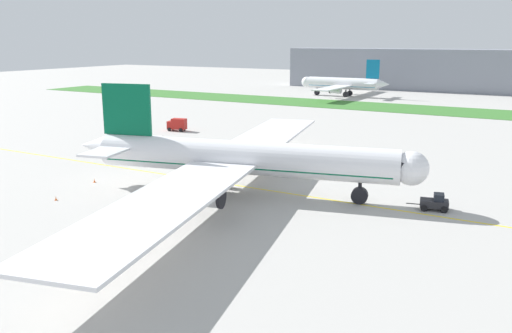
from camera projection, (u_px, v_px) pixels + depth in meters
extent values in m
plane|color=#ADAAA5|center=(226.00, 186.00, 83.79)|extent=(600.00, 600.00, 0.00)
cube|color=yellow|center=(231.00, 184.00, 84.93)|extent=(280.00, 0.36, 0.01)
cube|color=#38722D|center=(409.00, 109.00, 176.79)|extent=(320.00, 24.00, 0.10)
cylinder|color=white|center=(243.00, 158.00, 78.49)|extent=(44.35, 14.93, 4.88)
cube|color=#055938|center=(244.00, 163.00, 78.69)|extent=(42.53, 14.14, 0.59)
sphere|color=white|center=(412.00, 168.00, 71.97)|extent=(4.63, 4.63, 4.63)
cone|color=white|center=(96.00, 146.00, 85.16)|extent=(6.17, 5.27, 4.15)
cube|color=#055938|center=(127.00, 110.00, 82.19)|extent=(7.89, 2.31, 7.80)
cube|color=white|center=(139.00, 140.00, 88.28)|extent=(6.54, 8.72, 0.34)
cube|color=white|center=(107.00, 151.00, 79.18)|extent=(6.54, 8.72, 0.34)
cube|color=white|center=(269.00, 135.00, 100.17)|extent=(18.67, 41.14, 0.39)
cube|color=white|center=(161.00, 204.00, 58.32)|extent=(18.67, 41.14, 0.39)
cylinder|color=#B7BABF|center=(263.00, 153.00, 91.75)|extent=(5.13, 3.67, 2.68)
cylinder|color=black|center=(276.00, 154.00, 91.10)|extent=(1.04, 2.83, 2.82)
cylinder|color=#B7BABF|center=(204.00, 196.00, 66.68)|extent=(5.13, 3.67, 2.68)
cylinder|color=black|center=(221.00, 197.00, 66.04)|extent=(1.04, 2.83, 2.82)
cylinder|color=black|center=(360.00, 189.00, 74.60)|extent=(0.51, 0.51, 1.89)
cylinder|color=black|center=(360.00, 196.00, 74.82)|extent=(2.49, 1.55, 2.32)
cylinder|color=black|center=(227.00, 174.00, 82.64)|extent=(0.51, 0.51, 1.89)
cylinder|color=black|center=(227.00, 180.00, 82.86)|extent=(2.49, 1.55, 2.32)
cylinder|color=black|center=(215.00, 183.00, 77.86)|extent=(0.51, 0.51, 1.89)
cylinder|color=black|center=(215.00, 189.00, 78.08)|extent=(2.49, 1.55, 2.32)
cube|color=black|center=(406.00, 164.00, 72.04)|extent=(2.50, 3.95, 0.88)
sphere|color=black|center=(146.00, 145.00, 85.29)|extent=(0.34, 0.34, 0.34)
sphere|color=black|center=(164.00, 146.00, 84.44)|extent=(0.34, 0.34, 0.34)
sphere|color=black|center=(182.00, 147.00, 83.59)|extent=(0.34, 0.34, 0.34)
sphere|color=black|center=(201.00, 149.00, 82.74)|extent=(0.34, 0.34, 0.34)
sphere|color=black|center=(219.00, 150.00, 81.89)|extent=(0.34, 0.34, 0.34)
sphere|color=black|center=(239.00, 151.00, 81.04)|extent=(0.34, 0.34, 0.34)
sphere|color=black|center=(258.00, 152.00, 80.19)|extent=(0.34, 0.34, 0.34)
sphere|color=black|center=(278.00, 153.00, 79.35)|extent=(0.34, 0.34, 0.34)
sphere|color=black|center=(299.00, 155.00, 78.50)|extent=(0.34, 0.34, 0.34)
sphere|color=black|center=(320.00, 156.00, 77.65)|extent=(0.34, 0.34, 0.34)
sphere|color=black|center=(341.00, 157.00, 76.80)|extent=(0.34, 0.34, 0.34)
sphere|color=black|center=(363.00, 158.00, 75.95)|extent=(0.34, 0.34, 0.34)
cube|color=#26262B|center=(434.00, 203.00, 72.14)|extent=(4.05, 3.01, 0.92)
cube|color=black|center=(439.00, 197.00, 71.78)|extent=(1.66, 1.96, 0.90)
cylinder|color=black|center=(413.00, 204.00, 72.96)|extent=(1.78, 0.53, 0.12)
cylinder|color=black|center=(424.00, 208.00, 71.55)|extent=(0.96, 0.55, 0.90)
cylinder|color=black|center=(424.00, 203.00, 73.64)|extent=(0.96, 0.55, 0.90)
cylinder|color=black|center=(444.00, 210.00, 70.85)|extent=(0.96, 0.55, 0.90)
cylinder|color=black|center=(444.00, 205.00, 72.94)|extent=(0.96, 0.55, 0.90)
cylinder|color=black|center=(131.00, 234.00, 62.16)|extent=(0.13, 0.13, 0.89)
cylinder|color=#BFE519|center=(129.00, 228.00, 62.02)|extent=(0.10, 0.10, 0.56)
cylinder|color=black|center=(132.00, 234.00, 62.13)|extent=(0.13, 0.13, 0.89)
cylinder|color=#BFE519|center=(133.00, 228.00, 61.94)|extent=(0.10, 0.10, 0.56)
cube|color=#BFE519|center=(131.00, 228.00, 61.97)|extent=(0.53, 0.41, 0.63)
sphere|color=tan|center=(131.00, 224.00, 61.87)|extent=(0.24, 0.24, 0.24)
cylinder|color=black|center=(152.00, 200.00, 75.30)|extent=(0.12, 0.12, 0.82)
cylinder|color=orange|center=(151.00, 195.00, 75.22)|extent=(0.10, 0.10, 0.52)
cylinder|color=black|center=(153.00, 200.00, 75.19)|extent=(0.12, 0.12, 0.82)
cylinder|color=orange|center=(153.00, 196.00, 74.95)|extent=(0.10, 0.10, 0.52)
cube|color=orange|center=(152.00, 195.00, 75.08)|extent=(0.45, 0.28, 0.58)
sphere|color=brown|center=(152.00, 192.00, 74.99)|extent=(0.22, 0.22, 0.22)
cube|color=#F2590C|center=(56.00, 200.00, 76.62)|extent=(0.36, 0.36, 0.03)
cone|color=#F2590C|center=(56.00, 198.00, 76.55)|extent=(0.28, 0.28, 0.55)
cylinder|color=white|center=(56.00, 198.00, 76.54)|extent=(0.17, 0.17, 0.06)
cube|color=#F2590C|center=(95.00, 182.00, 86.21)|extent=(0.36, 0.36, 0.03)
cone|color=#F2590C|center=(94.00, 180.00, 86.14)|extent=(0.28, 0.28, 0.55)
cylinder|color=white|center=(94.00, 180.00, 86.14)|extent=(0.17, 0.17, 0.06)
cube|color=#B21E19|center=(179.00, 124.00, 133.96)|extent=(3.89, 2.87, 2.63)
cube|color=#B21E19|center=(171.00, 125.00, 134.64)|extent=(1.80, 2.28, 1.93)
cube|color=#263347|center=(168.00, 123.00, 134.73)|extent=(0.49, 1.74, 0.85)
cylinder|color=black|center=(169.00, 129.00, 133.88)|extent=(0.95, 0.50, 0.90)
cylinder|color=black|center=(173.00, 128.00, 135.85)|extent=(0.95, 0.50, 0.90)
cylinder|color=black|center=(181.00, 130.00, 133.04)|extent=(0.95, 0.50, 0.90)
cylinder|color=black|center=(184.00, 129.00, 135.01)|extent=(0.95, 0.50, 0.90)
cylinder|color=white|center=(343.00, 83.00, 214.60)|extent=(28.61, 5.07, 4.54)
cube|color=#0C6B9E|center=(343.00, 85.00, 214.78)|extent=(27.46, 4.68, 0.54)
sphere|color=white|center=(307.00, 82.00, 221.85)|extent=(4.31, 4.31, 4.31)
cone|color=white|center=(383.00, 84.00, 206.90)|extent=(5.06, 3.95, 3.86)
cube|color=#0C6B9E|center=(373.00, 69.00, 207.64)|extent=(5.14, 0.55, 7.26)
cube|color=white|center=(370.00, 84.00, 204.70)|extent=(3.27, 7.31, 0.32)
cube|color=white|center=(377.00, 82.00, 212.45)|extent=(3.27, 7.31, 0.32)
cube|color=white|center=(332.00, 88.00, 201.17)|extent=(6.75, 25.79, 0.36)
cube|color=white|center=(358.00, 82.00, 226.96)|extent=(6.75, 25.79, 0.36)
cylinder|color=#B7BABF|center=(336.00, 90.00, 206.82)|extent=(4.35, 2.57, 2.49)
cylinder|color=black|center=(330.00, 90.00, 207.82)|extent=(0.42, 2.63, 2.62)
cylinder|color=#B7BABF|center=(352.00, 87.00, 222.74)|extent=(4.35, 2.57, 2.49)
cylinder|color=black|center=(347.00, 86.00, 223.75)|extent=(0.42, 2.63, 2.62)
cylinder|color=black|center=(317.00, 90.00, 220.39)|extent=(0.47, 0.47, 1.76)
cylinder|color=black|center=(317.00, 92.00, 220.59)|extent=(2.17, 1.01, 2.15)
cylinder|color=black|center=(346.00, 92.00, 212.22)|extent=(0.47, 0.47, 1.76)
cylinder|color=black|center=(346.00, 94.00, 212.43)|extent=(2.17, 1.01, 2.15)
cylinder|color=black|center=(350.00, 91.00, 216.29)|extent=(0.47, 0.47, 1.76)
cylinder|color=black|center=(350.00, 93.00, 216.49)|extent=(2.17, 1.01, 2.15)
cube|color=gray|center=(435.00, 70.00, 238.38)|extent=(132.74, 20.00, 18.00)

